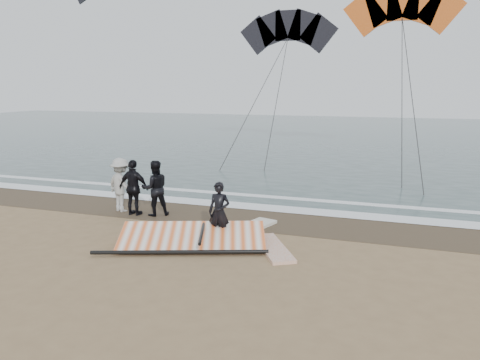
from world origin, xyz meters
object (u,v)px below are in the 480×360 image
at_px(man_main, 219,212).
at_px(board_cream, 246,230).
at_px(board_white, 273,248).
at_px(sail_rig, 192,238).

height_order(man_main, board_cream, man_main).
bearing_deg(board_white, board_cream, 102.15).
bearing_deg(man_main, sail_rig, -136.71).
xyz_separation_m(man_main, board_white, (1.64, -0.22, -0.81)).
height_order(man_main, sail_rig, man_main).
distance_m(board_white, sail_rig, 2.27).
distance_m(man_main, sail_rig, 1.06).
xyz_separation_m(man_main, board_cream, (0.45, 1.10, -0.81)).
relative_size(man_main, sail_rig, 0.39).
bearing_deg(sail_rig, board_white, 8.85).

